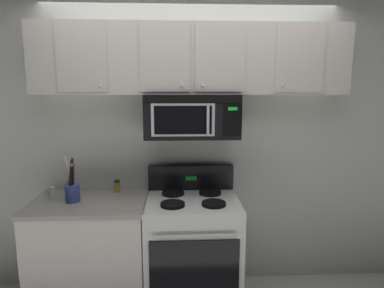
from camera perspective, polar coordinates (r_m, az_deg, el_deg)
The scene contains 8 objects.
back_wall at distance 2.94m, azimuth -0.27°, elevation 0.96°, with size 5.20×0.10×2.70m, color silver.
stove_range at distance 2.86m, azimuth 0.06°, elevation -17.92°, with size 0.76×0.69×1.12m.
over_range_microwave at distance 2.67m, azimuth -0.06°, elevation 4.96°, with size 0.76×0.43×0.35m.
upper_cabinets at distance 2.70m, azimuth -0.08°, elevation 14.57°, with size 2.50×0.36×0.55m.
counter_segment at distance 2.96m, azimuth -17.25°, elevation -17.74°, with size 0.93×0.65×0.90m.
utensil_crock_blue at distance 2.78m, azimuth -20.36°, elevation -7.51°, with size 0.12×0.11×0.38m.
salt_shaker at distance 2.92m, azimuth -23.44°, elevation -7.92°, with size 0.04×0.04×0.10m.
spice_jar at distance 2.94m, azimuth -13.09°, elevation -7.24°, with size 0.05×0.05×0.11m.
Camera 1 is at (-0.12, -2.12, 1.78)m, focal length 30.26 mm.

